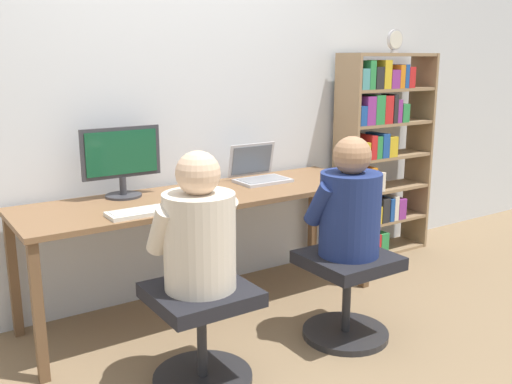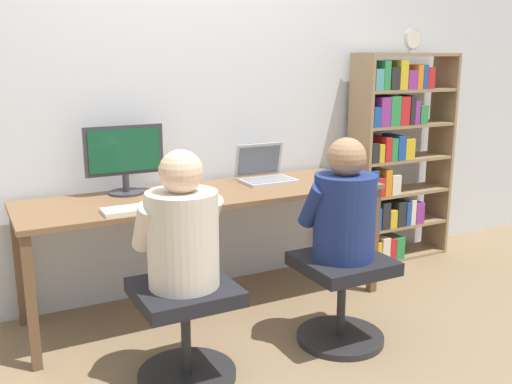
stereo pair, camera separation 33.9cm
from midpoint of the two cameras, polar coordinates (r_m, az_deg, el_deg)
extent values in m
plane|color=#846B4C|center=(3.44, -5.02, -13.46)|extent=(14.00, 14.00, 0.00)
cube|color=silver|center=(3.72, -10.79, 9.31)|extent=(10.00, 0.05, 2.60)
cube|color=brown|center=(3.46, -7.86, -0.44)|extent=(2.22, 0.65, 0.03)
cube|color=brown|center=(3.02, -24.06, -11.09)|extent=(0.05, 0.05, 0.72)
cube|color=brown|center=(3.91, 8.51, -4.51)|extent=(0.05, 0.05, 0.72)
cube|color=brown|center=(3.54, -25.68, -7.64)|extent=(0.05, 0.05, 0.72)
cube|color=brown|center=(4.33, 3.47, -2.63)|extent=(0.05, 0.05, 0.72)
cylinder|color=#333338|center=(3.48, -15.85, -0.38)|extent=(0.21, 0.21, 0.01)
cylinder|color=#333338|center=(3.46, -15.91, 0.57)|extent=(0.04, 0.04, 0.10)
cube|color=#333338|center=(3.43, -16.12, 3.81)|extent=(0.47, 0.02, 0.29)
cube|color=#144C2D|center=(3.41, -16.06, 3.78)|extent=(0.42, 0.01, 0.25)
cube|color=#B7B7BC|center=(3.74, -1.90, 1.11)|extent=(0.34, 0.23, 0.02)
cube|color=gray|center=(3.74, -1.90, 1.29)|extent=(0.30, 0.18, 0.00)
cube|color=#B7B7BC|center=(3.83, -2.99, 3.24)|extent=(0.34, 0.05, 0.22)
cube|color=slate|center=(3.82, -2.94, 3.21)|extent=(0.30, 0.04, 0.19)
cube|color=silver|center=(3.08, -13.90, -1.92)|extent=(0.43, 0.15, 0.02)
cube|color=#BAB8AD|center=(3.07, -13.91, -1.69)|extent=(0.39, 0.12, 0.00)
ellipsoid|color=black|center=(3.19, -9.02, -1.09)|extent=(0.07, 0.10, 0.03)
cylinder|color=#262628|center=(2.95, -8.79, -17.98)|extent=(0.49, 0.49, 0.04)
cylinder|color=#262628|center=(2.85, -8.94, -14.36)|extent=(0.05, 0.05, 0.38)
cube|color=black|center=(2.75, -9.11, -10.16)|extent=(0.46, 0.45, 0.07)
cylinder|color=#262628|center=(3.35, 5.98, -13.91)|extent=(0.49, 0.49, 0.04)
cylinder|color=#262628|center=(3.26, 6.07, -10.61)|extent=(0.05, 0.05, 0.38)
cube|color=black|center=(3.17, 6.17, -6.85)|extent=(0.46, 0.45, 0.07)
cylinder|color=beige|center=(2.66, -9.32, -4.96)|extent=(0.34, 0.34, 0.46)
sphere|color=beige|center=(2.58, -9.59, 1.82)|extent=(0.21, 0.21, 0.21)
cylinder|color=beige|center=(2.64, -13.12, -3.76)|extent=(0.09, 0.21, 0.26)
cylinder|color=beige|center=(2.76, -6.93, -2.75)|extent=(0.09, 0.21, 0.26)
cylinder|color=navy|center=(3.09, 6.29, -2.26)|extent=(0.33, 0.33, 0.46)
sphere|color=#A87A56|center=(3.02, 6.45, 3.62)|extent=(0.21, 0.21, 0.21)
cylinder|color=navy|center=(3.03, 3.25, -1.22)|extent=(0.09, 0.21, 0.26)
cylinder|color=navy|center=(3.22, 7.72, -0.44)|extent=(0.09, 0.21, 0.26)
cube|color=#997A56|center=(4.29, 6.69, 3.05)|extent=(0.02, 0.27, 1.58)
cube|color=#997A56|center=(4.84, 14.08, 3.92)|extent=(0.02, 0.27, 1.58)
cube|color=#997A56|center=(4.75, 10.21, -5.76)|extent=(0.79, 0.26, 0.02)
cube|color=#997A56|center=(4.67, 10.34, -2.75)|extent=(0.79, 0.26, 0.02)
cube|color=#997A56|center=(4.61, 10.47, 0.35)|extent=(0.79, 0.26, 0.02)
cube|color=#997A56|center=(4.56, 10.61, 3.52)|extent=(0.79, 0.26, 0.02)
cube|color=#997A56|center=(4.52, 10.75, 6.76)|extent=(0.79, 0.26, 0.02)
cube|color=#997A56|center=(4.50, 10.89, 10.03)|extent=(0.79, 0.26, 0.02)
cube|color=#997A56|center=(4.49, 11.04, 13.33)|extent=(0.79, 0.26, 0.02)
cube|color=#262628|center=(4.46, 7.24, -5.46)|extent=(0.06, 0.19, 0.19)
cube|color=gold|center=(4.52, 7.80, -5.43)|extent=(0.07, 0.21, 0.16)
cube|color=silver|center=(4.55, 8.75, -5.15)|extent=(0.07, 0.18, 0.19)
cube|color=red|center=(4.61, 9.21, -5.01)|extent=(0.06, 0.21, 0.17)
cube|color=#2D8C47|center=(4.64, 10.09, -4.95)|extent=(0.08, 0.16, 0.17)
cube|color=#8C338C|center=(4.39, 7.27, -2.07)|extent=(0.07, 0.22, 0.21)
cube|color=#1E4C9E|center=(4.42, 8.11, -2.28)|extent=(0.04, 0.16, 0.17)
cube|color=#262628|center=(4.47, 8.61, -1.89)|extent=(0.07, 0.20, 0.20)
cube|color=gold|center=(4.52, 9.41, -2.19)|extent=(0.07, 0.17, 0.14)
cube|color=#262628|center=(4.57, 10.07, -1.69)|extent=(0.08, 0.18, 0.19)
cube|color=#1E4C9E|center=(4.61, 10.77, -1.65)|extent=(0.04, 0.17, 0.18)
cube|color=silver|center=(4.65, 11.12, -1.46)|extent=(0.04, 0.18, 0.20)
cube|color=#8C338C|center=(4.69, 11.79, -1.54)|extent=(0.08, 0.16, 0.17)
cube|color=#1E4C9E|center=(4.33, 7.43, 1.18)|extent=(0.07, 0.21, 0.20)
cube|color=red|center=(4.37, 8.30, 0.82)|extent=(0.06, 0.16, 0.14)
cube|color=orange|center=(4.42, 8.67, 1.33)|extent=(0.06, 0.22, 0.19)
cube|color=silver|center=(4.47, 9.55, 1.12)|extent=(0.08, 0.18, 0.15)
cube|color=#262628|center=(4.29, 7.47, 4.17)|extent=(0.06, 0.21, 0.14)
cube|color=gold|center=(4.31, 8.24, 4.12)|extent=(0.05, 0.17, 0.13)
cube|color=red|center=(4.37, 8.63, 4.53)|extent=(0.06, 0.22, 0.18)
cube|color=#2D8C47|center=(4.39, 9.38, 4.48)|extent=(0.05, 0.17, 0.17)
cube|color=#1E4C9E|center=(4.44, 9.92, 4.66)|extent=(0.07, 0.20, 0.18)
cube|color=gold|center=(4.50, 10.65, 4.56)|extent=(0.09, 0.20, 0.16)
cube|color=#1E4C9E|center=(4.25, 7.64, 7.60)|extent=(0.06, 0.19, 0.14)
cube|color=#8C338C|center=(4.29, 8.43, 8.08)|extent=(0.08, 0.19, 0.21)
cube|color=#2D8C47|center=(4.36, 9.27, 8.16)|extent=(0.09, 0.20, 0.21)
cube|color=red|center=(4.43, 10.06, 8.17)|extent=(0.08, 0.22, 0.21)
cube|color=#262628|center=(4.45, 11.07, 8.20)|extent=(0.04, 0.15, 0.22)
cube|color=#8C338C|center=(4.51, 11.12, 8.00)|extent=(0.05, 0.23, 0.17)
cube|color=#2D8C47|center=(4.54, 12.05, 7.76)|extent=(0.07, 0.15, 0.14)
cube|color=teal|center=(4.24, 7.74, 11.14)|extent=(0.07, 0.21, 0.15)
cube|color=#2D8C47|center=(4.28, 8.46, 11.52)|extent=(0.06, 0.20, 0.21)
cube|color=#262628|center=(4.34, 9.15, 11.21)|extent=(0.08, 0.21, 0.16)
cube|color=gold|center=(4.38, 10.02, 11.51)|extent=(0.07, 0.19, 0.21)
cube|color=#8C338C|center=(4.43, 10.92, 11.03)|extent=(0.09, 0.17, 0.14)
cube|color=orange|center=(4.48, 11.68, 11.25)|extent=(0.05, 0.15, 0.17)
cube|color=#1E4C9E|center=(4.53, 11.93, 11.27)|extent=(0.04, 0.19, 0.18)
cube|color=red|center=(4.56, 12.45, 11.15)|extent=(0.07, 0.19, 0.16)
cube|color=#B2B2B7|center=(4.42, 11.50, 13.60)|extent=(0.05, 0.03, 0.02)
cylinder|color=#B2B2B7|center=(4.43, 11.56, 14.70)|extent=(0.15, 0.02, 0.15)
cylinder|color=silver|center=(4.42, 11.67, 14.70)|extent=(0.13, 0.00, 0.13)
camera|label=1|loc=(0.17, -92.86, -0.68)|focal=40.00mm
camera|label=2|loc=(0.17, 87.14, 0.68)|focal=40.00mm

